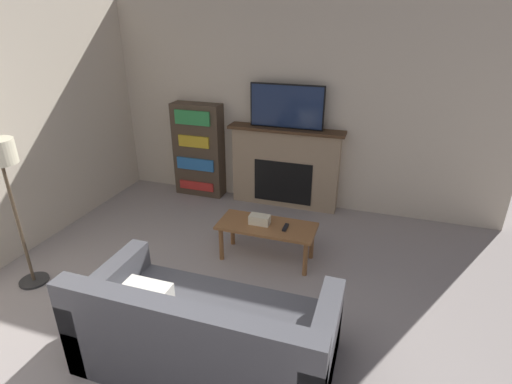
{
  "coord_description": "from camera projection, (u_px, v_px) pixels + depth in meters",
  "views": [
    {
      "loc": [
        1.33,
        -1.31,
        2.5
      ],
      "look_at": [
        0.08,
        2.44,
        0.72
      ],
      "focal_mm": 28.0,
      "sensor_mm": 36.0,
      "label": 1
    }
  ],
  "objects": [
    {
      "name": "remote_control",
      "position": [
        285.0,
        227.0,
        4.21
      ],
      "size": [
        0.04,
        0.15,
        0.02
      ],
      "color": "black",
      "rests_on": "coffee_table"
    },
    {
      "name": "fireplace",
      "position": [
        285.0,
        167.0,
        5.49
      ],
      "size": [
        1.57,
        0.28,
        1.11
      ],
      "color": "tan",
      "rests_on": "ground_plane"
    },
    {
      "name": "wall_back",
      "position": [
        283.0,
        107.0,
        5.31
      ],
      "size": [
        5.77,
        0.06,
        2.7
      ],
      "color": "beige",
      "rests_on": "ground_plane"
    },
    {
      "name": "coffee_table",
      "position": [
        267.0,
        230.0,
        4.3
      ],
      "size": [
        1.05,
        0.46,
        0.42
      ],
      "color": "brown",
      "rests_on": "ground_plane"
    },
    {
      "name": "floor_lamp",
      "position": [
        3.0,
        169.0,
        3.56
      ],
      "size": [
        0.28,
        0.28,
        1.5
      ],
      "color": "#2D2D2D",
      "rests_on": "ground_plane"
    },
    {
      "name": "tissue_box",
      "position": [
        260.0,
        220.0,
        4.28
      ],
      "size": [
        0.22,
        0.12,
        0.1
      ],
      "color": "beige",
      "rests_on": "coffee_table"
    },
    {
      "name": "wall_side",
      "position": [
        22.0,
        129.0,
        4.33
      ],
      "size": [
        0.06,
        4.82,
        2.7
      ],
      "color": "beige",
      "rests_on": "ground_plane"
    },
    {
      "name": "tv",
      "position": [
        287.0,
        107.0,
        5.13
      ],
      "size": [
        0.98,
        0.03,
        0.57
      ],
      "color": "black",
      "rests_on": "fireplace"
    },
    {
      "name": "bookshelf",
      "position": [
        199.0,
        150.0,
        5.79
      ],
      "size": [
        0.72,
        0.29,
        1.35
      ],
      "color": "#4C3D2D",
      "rests_on": "ground_plane"
    },
    {
      "name": "couch",
      "position": [
        205.0,
        335.0,
        3.01
      ],
      "size": [
        1.9,
        0.96,
        0.84
      ],
      "color": "#4C4C51",
      "rests_on": "ground_plane"
    }
  ]
}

